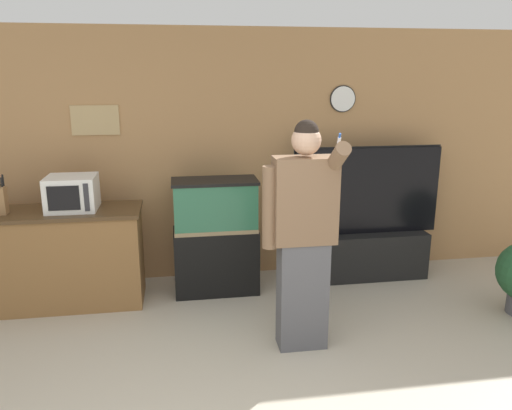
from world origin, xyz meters
name	(u,v)px	position (x,y,z in m)	size (l,w,h in m)	color
wall_back_paneled	(189,157)	(0.00, 3.18, 1.30)	(10.00, 0.08, 2.60)	#A87A4C
counter_island	(50,258)	(-1.33, 2.64, 0.47)	(1.72, 0.59, 0.93)	brown
microwave	(72,193)	(-1.08, 2.65, 1.08)	(0.44, 0.40, 0.31)	white
aquarium_on_stand	(216,236)	(0.23, 2.71, 0.58)	(0.83, 0.41, 1.16)	black
tv_on_stand	(365,240)	(1.84, 2.83, 0.42)	(1.58, 0.40, 1.42)	black
person_standing	(303,234)	(0.82, 1.54, 0.95)	(0.57, 0.43, 1.82)	#515156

